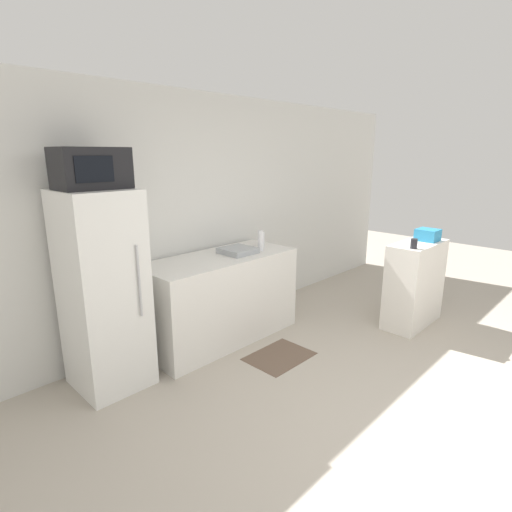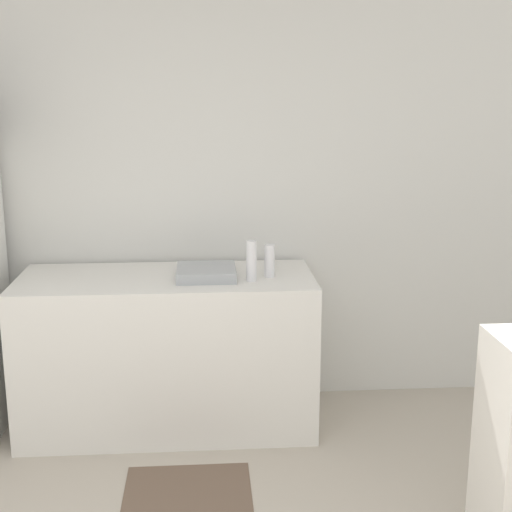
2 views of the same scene
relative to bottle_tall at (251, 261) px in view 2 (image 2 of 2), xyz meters
name	(u,v)px [view 2 (image 2 of 2)]	position (x,y,z in m)	size (l,w,h in m)	color
wall_back	(141,201)	(-0.65, 0.55, 0.26)	(8.00, 0.06, 2.60)	silver
counter	(168,352)	(-0.49, 0.13, -0.58)	(1.71, 0.71, 0.92)	silver
sink_basin	(206,272)	(-0.25, 0.09, -0.09)	(0.34, 0.34, 0.06)	#9EA3A8
bottle_tall	(251,261)	(0.00, 0.00, 0.00)	(0.06, 0.06, 0.23)	silver
bottle_short	(269,261)	(0.11, 0.08, -0.02)	(0.06, 0.06, 0.19)	silver
kitchen_rug	(188,489)	(-0.37, -0.62, -1.03)	(0.64, 0.48, 0.01)	brown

